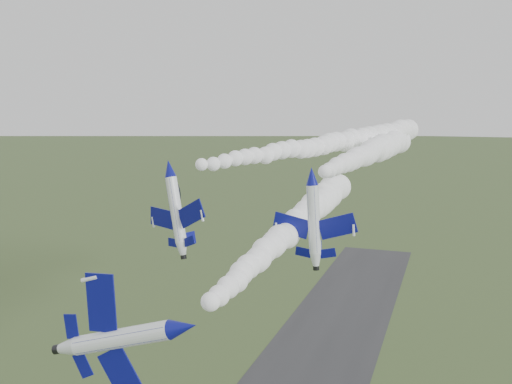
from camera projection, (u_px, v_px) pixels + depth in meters
jet_lead at (183, 328)px, 45.68m from camera, size 4.38×14.17×11.28m
smoke_trail_jet_lead at (295, 225)px, 77.19m from camera, size 6.46×60.26×4.71m
jet_pair_left at (169, 168)px, 76.20m from camera, size 11.01×12.90×3.90m
smoke_trail_jet_pair_left at (326, 144)px, 102.08m from camera, size 29.65×60.94×4.58m
jet_pair_right at (311, 176)px, 70.17m from camera, size 10.93×13.06×3.25m
smoke_trail_jet_pair_right at (371, 152)px, 98.68m from camera, size 10.30×57.24×5.10m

